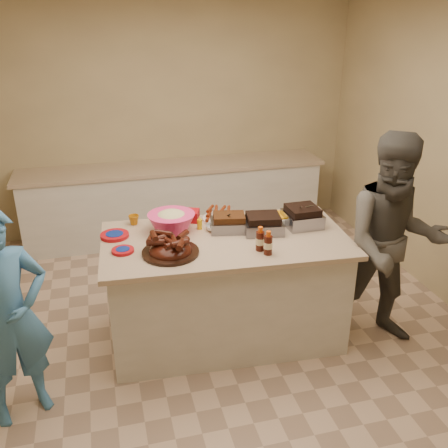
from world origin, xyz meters
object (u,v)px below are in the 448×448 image
object	(u,v)px
island	(225,334)
guest_blue	(27,409)
coleslaw_bowl	(172,231)
rib_platter	(171,254)
bbq_bottle_b	(268,254)
plastic_cup	(134,224)
guest_gray	(379,336)
roasting_pan	(302,225)
bbq_bottle_a	(260,250)
mustard_bottle	(200,229)

from	to	relation	value
island	guest_blue	world-z (taller)	island
coleslaw_bowl	guest_blue	distance (m)	1.68
island	rib_platter	distance (m)	1.05
bbq_bottle_b	plastic_cup	xyz separation A→B (m)	(-0.91, 0.81, 0.00)
guest_gray	roasting_pan	bearing A→B (deg)	159.93
roasting_pan	bbq_bottle_b	xyz separation A→B (m)	(-0.45, -0.43, -0.00)
rib_platter	guest_gray	xyz separation A→B (m)	(1.74, -0.20, -0.92)
bbq_bottle_b	guest_blue	xyz separation A→B (m)	(-1.82, -0.15, -0.92)
coleslaw_bowl	rib_platter	bearing A→B (deg)	-100.57
bbq_bottle_b	rib_platter	bearing A→B (deg)	164.78
plastic_cup	guest_blue	world-z (taller)	plastic_cup
bbq_bottle_a	guest_blue	size ratio (longest dim) A/B	0.12
guest_gray	bbq_bottle_a	bearing A→B (deg)	-168.02
island	mustard_bottle	bearing A→B (deg)	129.73
coleslaw_bowl	mustard_bottle	xyz separation A→B (m)	(0.23, -0.01, 0.00)
rib_platter	guest_blue	distance (m)	1.49
island	mustard_bottle	size ratio (longest dim) A/B	17.23
rib_platter	coleslaw_bowl	xyz separation A→B (m)	(0.07, 0.39, 0.00)
island	coleslaw_bowl	size ratio (longest dim) A/B	5.07
rib_platter	guest_blue	xyz separation A→B (m)	(-1.12, -0.34, -0.92)
island	guest_gray	distance (m)	1.33
bbq_bottle_b	guest_gray	world-z (taller)	bbq_bottle_b
mustard_bottle	roasting_pan	bearing A→B (deg)	-9.72
guest_gray	guest_blue	bearing A→B (deg)	-160.58
guest_gray	bbq_bottle_b	bearing A→B (deg)	-163.95
mustard_bottle	plastic_cup	xyz separation A→B (m)	(-0.52, 0.23, 0.00)
coleslaw_bowl	plastic_cup	xyz separation A→B (m)	(-0.29, 0.22, 0.00)
bbq_bottle_a	coleslaw_bowl	bearing A→B (deg)	139.29
bbq_bottle_a	plastic_cup	size ratio (longest dim) A/B	2.15
bbq_bottle_a	bbq_bottle_b	bearing A→B (deg)	-64.50
roasting_pan	guest_blue	bearing A→B (deg)	-166.83
island	guest_blue	distance (m)	1.66
bbq_bottle_a	mustard_bottle	world-z (taller)	bbq_bottle_a
bbq_bottle_b	island	bearing A→B (deg)	123.46
mustard_bottle	guest_gray	bearing A→B (deg)	-22.23
mustard_bottle	coleslaw_bowl	bearing A→B (deg)	177.76
guest_blue	guest_gray	xyz separation A→B (m)	(2.86, 0.13, 0.00)
guest_gray	plastic_cup	bearing A→B (deg)	173.96
coleslaw_bowl	mustard_bottle	bearing A→B (deg)	-2.24
bbq_bottle_a	island	bearing A→B (deg)	125.48
rib_platter	mustard_bottle	xyz separation A→B (m)	(0.30, 0.38, 0.00)
coleslaw_bowl	bbq_bottle_b	world-z (taller)	coleslaw_bowl
bbq_bottle_a	bbq_bottle_b	distance (m)	0.09
roasting_pan	guest_blue	xyz separation A→B (m)	(-2.27, -0.58, -0.92)
roasting_pan	bbq_bottle_b	size ratio (longest dim) A/B	1.55
guest_blue	bbq_bottle_a	bearing A→B (deg)	-16.74
rib_platter	plastic_cup	distance (m)	0.65
bbq_bottle_a	bbq_bottle_b	xyz separation A→B (m)	(0.04, -0.08, -0.00)
rib_platter	bbq_bottle_a	world-z (taller)	bbq_bottle_a
coleslaw_bowl	guest_gray	distance (m)	2.00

